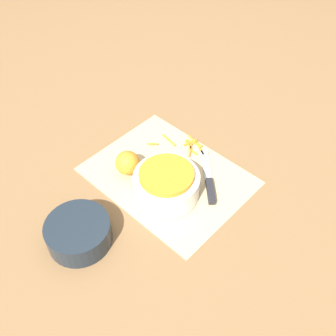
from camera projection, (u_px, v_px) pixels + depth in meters
ground_plane at (168, 176)px, 1.16m from camera, size 4.00×4.00×0.00m
cutting_board at (168, 176)px, 1.16m from camera, size 0.45×0.35×0.01m
bowl_speckled at (166, 183)px, 1.08m from camera, size 0.18×0.18×0.08m
bowl_dark at (79, 233)px, 0.99m from camera, size 0.16×0.16×0.07m
knife at (210, 185)px, 1.13m from camera, size 0.17×0.16×0.02m
orange_left at (128, 163)px, 1.14m from camera, size 0.07×0.07×0.07m
peel_pile at (186, 145)px, 1.24m from camera, size 0.16×0.13×0.01m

